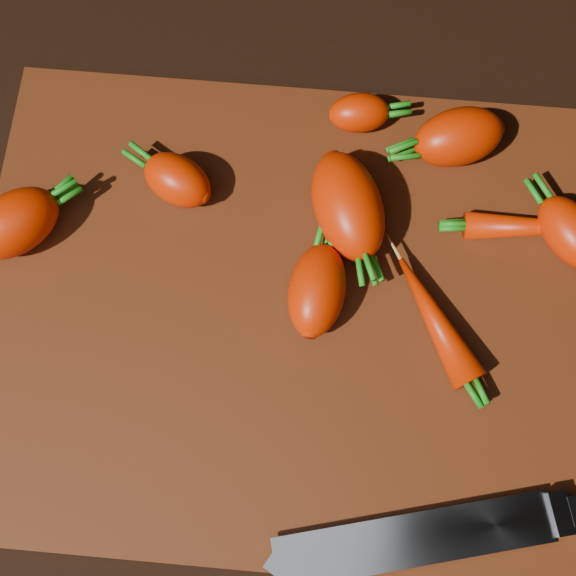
{
  "coord_description": "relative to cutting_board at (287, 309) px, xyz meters",
  "views": [
    {
      "loc": [
        0.02,
        -0.18,
        0.62
      ],
      "look_at": [
        0.0,
        0.01,
        0.03
      ],
      "focal_mm": 50.0,
      "sensor_mm": 36.0,
      "label": 1
    }
  ],
  "objects": [
    {
      "name": "carrot_7",
      "position": [
        0.2,
        0.08,
        0.02
      ],
      "size": [
        0.13,
        0.03,
        0.02
      ],
      "primitive_type": "ellipsoid",
      "rotation": [
        0.0,
        0.0,
        0.07
      ],
      "color": "red",
      "rests_on": "cutting_board"
    },
    {
      "name": "carrot_1",
      "position": [
        -0.1,
        0.09,
        0.03
      ],
      "size": [
        0.07,
        0.06,
        0.04
      ],
      "primitive_type": "ellipsoid",
      "rotation": [
        0.0,
        0.0,
        2.66
      ],
      "color": "red",
      "rests_on": "cutting_board"
    },
    {
      "name": "carrot_3",
      "position": [
        0.02,
        0.01,
        0.03
      ],
      "size": [
        0.05,
        0.08,
        0.04
      ],
      "primitive_type": "ellipsoid",
      "rotation": [
        0.0,
        0.0,
        1.48
      ],
      "color": "red",
      "rests_on": "cutting_board"
    },
    {
      "name": "carrot_0",
      "position": [
        -0.22,
        0.04,
        0.03
      ],
      "size": [
        0.09,
        0.09,
        0.05
      ],
      "primitive_type": "ellipsoid",
      "rotation": [
        0.0,
        0.0,
        0.74
      ],
      "color": "red",
      "rests_on": "cutting_board"
    },
    {
      "name": "ground",
      "position": [
        0.0,
        0.0,
        -0.01
      ],
      "size": [
        2.0,
        2.0,
        0.01
      ],
      "primitive_type": "cube",
      "color": "black"
    },
    {
      "name": "carrot_8",
      "position": [
        0.12,
        -0.0,
        0.02
      ],
      "size": [
        0.08,
        0.11,
        0.03
      ],
      "primitive_type": "ellipsoid",
      "rotation": [
        0.0,
        0.0,
        2.11
      ],
      "color": "red",
      "rests_on": "cutting_board"
    },
    {
      "name": "cutting_board",
      "position": [
        0.0,
        0.0,
        0.0
      ],
      "size": [
        0.5,
        0.4,
        0.01
      ],
      "primitive_type": "cube",
      "color": "#58250F",
      "rests_on": "ground"
    },
    {
      "name": "knife",
      "position": [
        0.13,
        -0.16,
        0.01
      ],
      "size": [
        0.33,
        0.11,
        0.02
      ],
      "rotation": [
        0.0,
        0.0,
        0.26
      ],
      "color": "gray",
      "rests_on": "cutting_board"
    },
    {
      "name": "carrot_6",
      "position": [
        0.22,
        0.07,
        0.03
      ],
      "size": [
        0.07,
        0.08,
        0.04
      ],
      "primitive_type": "ellipsoid",
      "rotation": [
        0.0,
        0.0,
        2.21
      ],
      "color": "red",
      "rests_on": "cutting_board"
    },
    {
      "name": "carrot_5",
      "position": [
        0.05,
        0.17,
        0.02
      ],
      "size": [
        0.06,
        0.04,
        0.03
      ],
      "primitive_type": "ellipsoid",
      "rotation": [
        0.0,
        0.0,
        0.16
      ],
      "color": "red",
      "rests_on": "cutting_board"
    },
    {
      "name": "carrot_4",
      "position": [
        0.13,
        0.15,
        0.03
      ],
      "size": [
        0.09,
        0.07,
        0.05
      ],
      "primitive_type": "ellipsoid",
      "rotation": [
        0.0,
        0.0,
        3.5
      ],
      "color": "red",
      "rests_on": "cutting_board"
    },
    {
      "name": "carrot_2",
      "position": [
        0.04,
        0.08,
        0.03
      ],
      "size": [
        0.08,
        0.11,
        0.05
      ],
      "primitive_type": "ellipsoid",
      "rotation": [
        0.0,
        0.0,
        -1.21
      ],
      "color": "red",
      "rests_on": "cutting_board"
    }
  ]
}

